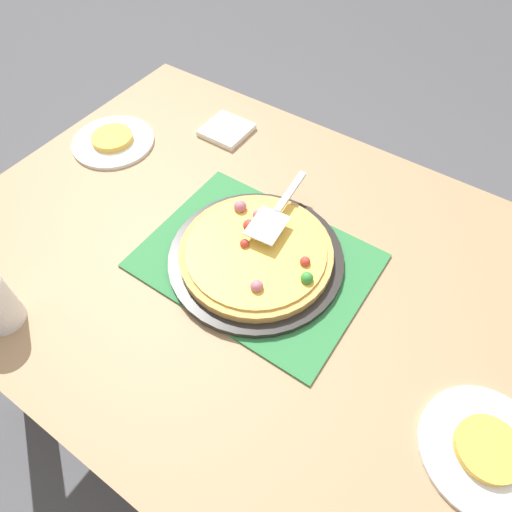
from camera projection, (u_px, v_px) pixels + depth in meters
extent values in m
plane|color=#4C4C51|center=(256.00, 387.00, 1.58)|extent=(8.00, 8.00, 0.00)
cube|color=#9E7A56|center=(256.00, 265.00, 0.99)|extent=(1.40, 1.00, 0.03)
cube|color=#9E7A56|center=(183.00, 170.00, 1.73)|extent=(0.07, 0.07, 0.72)
cube|color=#2D753D|center=(256.00, 261.00, 0.98)|extent=(0.48, 0.36, 0.01)
cylinder|color=black|center=(256.00, 258.00, 0.97)|extent=(0.38, 0.38, 0.01)
cylinder|color=tan|center=(256.00, 253.00, 0.96)|extent=(0.33, 0.33, 0.02)
cylinder|color=#EAB747|center=(256.00, 249.00, 0.95)|extent=(0.30, 0.30, 0.01)
sphere|color=#B76675|center=(258.00, 214.00, 1.00)|extent=(0.02, 0.02, 0.02)
sphere|color=#B76675|center=(240.00, 207.00, 1.01)|extent=(0.03, 0.03, 0.03)
sphere|color=red|center=(249.00, 225.00, 0.98)|extent=(0.03, 0.03, 0.03)
sphere|color=red|center=(244.00, 243.00, 0.95)|extent=(0.02, 0.02, 0.02)
sphere|color=red|center=(305.00, 261.00, 0.92)|extent=(0.02, 0.02, 0.02)
sphere|color=#338433|center=(307.00, 278.00, 0.89)|extent=(0.03, 0.03, 0.03)
sphere|color=#B76675|center=(257.00, 286.00, 0.88)|extent=(0.03, 0.03, 0.03)
sphere|color=#338433|center=(266.00, 229.00, 0.97)|extent=(0.03, 0.03, 0.03)
cylinder|color=white|center=(113.00, 142.00, 1.22)|extent=(0.22, 0.22, 0.01)
cylinder|color=white|center=(485.00, 451.00, 0.74)|extent=(0.22, 0.22, 0.01)
cylinder|color=gold|center=(112.00, 138.00, 1.21)|extent=(0.11, 0.11, 0.02)
cylinder|color=gold|center=(489.00, 449.00, 0.73)|extent=(0.11, 0.11, 0.02)
cube|color=silver|center=(267.00, 225.00, 0.95)|extent=(0.08, 0.10, 0.00)
cube|color=#B2B2B7|center=(290.00, 192.00, 1.01)|extent=(0.03, 0.14, 0.01)
cube|color=white|center=(227.00, 130.00, 1.25)|extent=(0.12, 0.12, 0.02)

